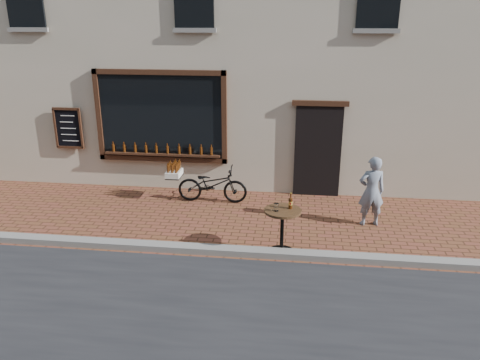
# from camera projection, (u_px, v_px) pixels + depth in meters

# --- Properties ---
(ground) EXTENTS (90.00, 90.00, 0.00)m
(ground) POSITION_uv_depth(u_px,v_px,m) (215.00, 258.00, 8.49)
(ground) COLOR brown
(ground) RESTS_ON ground
(kerb) EXTENTS (90.00, 0.25, 0.12)m
(kerb) POSITION_uv_depth(u_px,v_px,m) (217.00, 250.00, 8.65)
(kerb) COLOR slate
(kerb) RESTS_ON ground
(cargo_bicycle) EXTENTS (1.89, 0.58, 0.92)m
(cargo_bicycle) POSITION_uv_depth(u_px,v_px,m) (211.00, 184.00, 10.94)
(cargo_bicycle) COLOR black
(cargo_bicycle) RESTS_ON ground
(bistro_table) EXTENTS (0.68, 0.68, 1.17)m
(bistro_table) POSITION_uv_depth(u_px,v_px,m) (282.00, 222.00, 8.47)
(bistro_table) COLOR black
(bistro_table) RESTS_ON ground
(pedestrian) EXTENTS (0.59, 0.44, 1.49)m
(pedestrian) POSITION_uv_depth(u_px,v_px,m) (371.00, 191.00, 9.62)
(pedestrian) COLOR slate
(pedestrian) RESTS_ON ground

